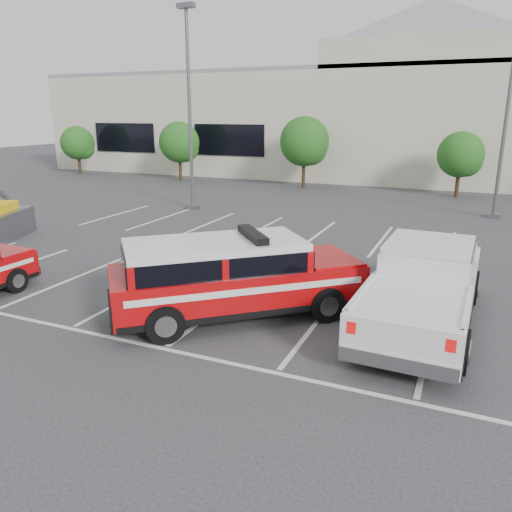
{
  "coord_description": "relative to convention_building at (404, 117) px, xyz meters",
  "views": [
    {
      "loc": [
        5.93,
        -11.28,
        5.07
      ],
      "look_at": [
        0.35,
        1.5,
        1.05
      ],
      "focal_mm": 35.0,
      "sensor_mm": 36.0,
      "label": 1
    }
  ],
  "objects": [
    {
      "name": "ground",
      "position": [
        -0.18,
        -31.86,
        -4.72
      ],
      "size": [
        120.0,
        120.0,
        0.0
      ],
      "primitive_type": "plane",
      "color": "#2E2E30",
      "rests_on": "ground"
    },
    {
      "name": "stall_markings",
      "position": [
        -0.18,
        -27.36,
        -4.71
      ],
      "size": [
        23.0,
        15.0,
        0.01
      ],
      "primitive_type": "cube",
      "color": "silver",
      "rests_on": "ground"
    },
    {
      "name": "convention_building",
      "position": [
        0.0,
        0.0,
        0.0
      ],
      "size": [
        60.0,
        16.99,
        13.2
      ],
      "color": "beige",
      "rests_on": "ground"
    },
    {
      "name": "tree_far_left",
      "position": [
        -25.09,
        -9.82,
        -2.22
      ],
      "size": [
        2.77,
        2.77,
        3.99
      ],
      "color": "#3F2B19",
      "rests_on": "ground"
    },
    {
      "name": "tree_left",
      "position": [
        -15.09,
        -9.82,
        -1.95
      ],
      "size": [
        3.07,
        3.07,
        4.42
      ],
      "color": "#3F2B19",
      "rests_on": "ground"
    },
    {
      "name": "tree_mid_left",
      "position": [
        -5.09,
        -9.82,
        -1.68
      ],
      "size": [
        3.37,
        3.37,
        4.85
      ],
      "color": "#3F2B19",
      "rests_on": "ground"
    },
    {
      "name": "tree_mid_right",
      "position": [
        4.91,
        -9.82,
        -2.22
      ],
      "size": [
        2.77,
        2.77,
        3.99
      ],
      "color": "#3F2B19",
      "rests_on": "ground"
    },
    {
      "name": "light_pole_left",
      "position": [
        -8.18,
        -19.86,
        0.47
      ],
      "size": [
        0.9,
        0.6,
        10.24
      ],
      "color": "#59595E",
      "rests_on": "ground"
    },
    {
      "name": "light_pole_mid",
      "position": [
        6.82,
        -15.86,
        0.47
      ],
      "size": [
        0.9,
        0.6,
        10.24
      ],
      "color": "#59595E",
      "rests_on": "ground"
    },
    {
      "name": "fire_chief_suv",
      "position": [
        0.4,
        -32.36,
        -3.82
      ],
      "size": [
        6.23,
        5.85,
        2.21
      ],
      "rotation": [
        0.0,
        0.0,
        -0.85
      ],
      "color": "#A8080B",
      "rests_on": "ground"
    },
    {
      "name": "white_pickup",
      "position": [
        4.9,
        -31.0,
        -3.92
      ],
      "size": [
        2.47,
        6.62,
        2.01
      ],
      "rotation": [
        0.0,
        0.0,
        -0.03
      ],
      "color": "silver",
      "rests_on": "ground"
    }
  ]
}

